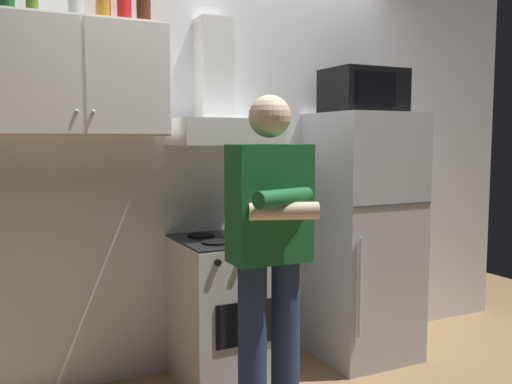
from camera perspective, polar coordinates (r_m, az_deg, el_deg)
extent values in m
cube|color=white|center=(3.52, -4.30, 4.08)|extent=(4.80, 0.10, 2.70)
cube|color=white|center=(3.10, -17.82, 11.06)|extent=(0.90, 0.34, 0.60)
cube|color=white|center=(2.90, -21.80, 11.34)|extent=(0.43, 0.01, 0.58)
cube|color=white|center=(2.97, -12.93, 11.44)|extent=(0.43, 0.01, 0.58)
sphere|color=#B2B2B7|center=(2.89, -17.97, 7.89)|extent=(0.02, 0.02, 0.02)
sphere|color=#B2B2B7|center=(2.91, -16.39, 7.93)|extent=(0.02, 0.02, 0.02)
cube|color=silver|center=(3.33, -2.72, -12.17)|extent=(0.60, 0.60, 0.85)
cube|color=black|center=(3.23, -2.75, -4.86)|extent=(0.59, 0.59, 0.01)
cube|color=black|center=(3.06, -0.41, -13.28)|extent=(0.42, 0.01, 0.24)
cylinder|color=black|center=(3.07, -4.11, -5.18)|extent=(0.16, 0.16, 0.01)
cylinder|color=black|center=(3.17, 0.27, -4.81)|extent=(0.16, 0.16, 0.01)
cylinder|color=black|center=(3.29, -5.67, -4.47)|extent=(0.16, 0.16, 0.01)
cylinder|color=black|center=(3.39, -1.53, -4.16)|extent=(0.16, 0.16, 0.01)
cylinder|color=black|center=(2.88, -3.96, -7.26)|extent=(0.04, 0.02, 0.04)
cylinder|color=black|center=(2.93, -1.59, -7.03)|extent=(0.04, 0.02, 0.04)
cylinder|color=black|center=(2.99, 0.87, -6.78)|extent=(0.04, 0.02, 0.04)
cylinder|color=black|center=(3.05, 3.06, -6.54)|extent=(0.04, 0.02, 0.04)
cube|color=white|center=(3.25, -3.37, 6.18)|extent=(0.60, 0.44, 0.15)
cube|color=white|center=(3.40, -4.33, 12.47)|extent=(0.20, 0.16, 0.60)
cube|color=silver|center=(3.71, 10.89, -4.47)|extent=(0.60, 0.60, 1.60)
cube|color=#4C4C4C|center=(3.44, 13.99, -1.27)|extent=(0.59, 0.01, 0.01)
cylinder|color=silver|center=(3.37, 10.63, -9.66)|extent=(0.02, 0.02, 0.60)
cube|color=black|center=(3.68, 10.97, 10.13)|extent=(0.48, 0.36, 0.28)
cube|color=black|center=(3.52, 12.27, 10.34)|extent=(0.30, 0.01, 0.20)
cylinder|color=navy|center=(2.76, -0.37, -15.96)|extent=(0.14, 0.14, 0.85)
cylinder|color=navy|center=(2.84, 3.02, -15.36)|extent=(0.14, 0.14, 0.85)
cube|color=#1E6633|center=(2.63, 1.39, -1.18)|extent=(0.38, 0.20, 0.56)
cylinder|color=#1E6633|center=(2.50, 2.86, -0.60)|extent=(0.33, 0.17, 0.08)
cylinder|color=beige|center=(2.51, 2.86, -1.97)|extent=(0.33, 0.17, 0.08)
sphere|color=beige|center=(2.61, 1.41, 7.78)|extent=(0.20, 0.20, 0.20)
cylinder|color=#B7BABF|center=(3.16, 0.27, -3.72)|extent=(0.20, 0.20, 0.11)
cylinder|color=black|center=(3.10, -1.82, -3.18)|extent=(0.05, 0.01, 0.01)
cylinder|color=black|center=(3.21, 2.28, -2.88)|extent=(0.05, 0.01, 0.01)
cylinder|color=red|center=(3.21, -13.42, 18.41)|extent=(0.08, 0.08, 0.22)
cylinder|color=#B2B5BA|center=(3.19, -18.00, 17.88)|extent=(0.08, 0.08, 0.17)
cylinder|color=#47230F|center=(3.24, -11.50, 18.51)|extent=(0.08, 0.08, 0.24)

